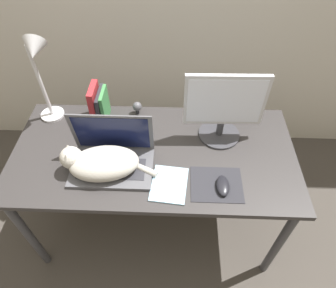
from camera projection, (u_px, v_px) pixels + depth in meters
ground_plane at (154, 272)px, 1.84m from camera, size 12.00×12.00×0.00m
desk at (154, 161)px, 1.59m from camera, size 1.45×0.70×0.73m
laptop at (112, 157)px, 1.45m from camera, size 0.39×0.25×0.27m
cat at (100, 163)px, 1.40m from camera, size 0.46×0.24×0.15m
external_monitor at (224, 108)px, 1.47m from camera, size 0.40×0.22×0.38m
mousepad at (216, 184)px, 1.40m from camera, size 0.24×0.20×0.00m
computer_mouse at (223, 186)px, 1.37m from camera, size 0.06×0.11×0.03m
book_row at (99, 104)px, 1.63m from camera, size 0.08×0.17×0.21m
desk_lamp at (38, 66)px, 1.44m from camera, size 0.17×0.17×0.51m
notepad at (169, 184)px, 1.39m from camera, size 0.18×0.22×0.01m
webcam at (137, 107)px, 1.70m from camera, size 0.05×0.05×0.08m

